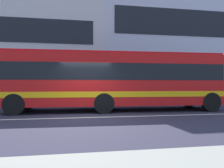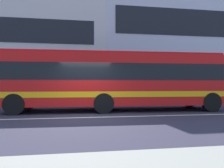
# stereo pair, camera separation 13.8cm
# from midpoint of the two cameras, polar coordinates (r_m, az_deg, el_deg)

# --- Properties ---
(ground_plane) EXTENTS (160.00, 160.00, 0.00)m
(ground_plane) POSITION_cam_midpoint_polar(r_m,az_deg,el_deg) (8.98, -6.76, -9.27)
(ground_plane) COLOR #2E2C3E
(lane_centre_line) EXTENTS (60.00, 0.16, 0.01)m
(lane_centre_line) POSITION_cam_midpoint_polar(r_m,az_deg,el_deg) (8.98, -6.76, -9.24)
(lane_centre_line) COLOR silver
(lane_centre_line) RESTS_ON ground_plane
(apartment_block_right) EXTENTS (22.08, 11.10, 12.29)m
(apartment_block_right) POSITION_cam_midpoint_polar(r_m,az_deg,el_deg) (26.93, 21.18, 9.96)
(apartment_block_right) COLOR silver
(apartment_block_right) RESTS_ON ground_plane
(transit_bus) EXTENTS (11.92, 2.96, 3.11)m
(transit_bus) POSITION_cam_midpoint_polar(r_m,az_deg,el_deg) (11.29, 1.28, 1.35)
(transit_bus) COLOR red
(transit_bus) RESTS_ON ground_plane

